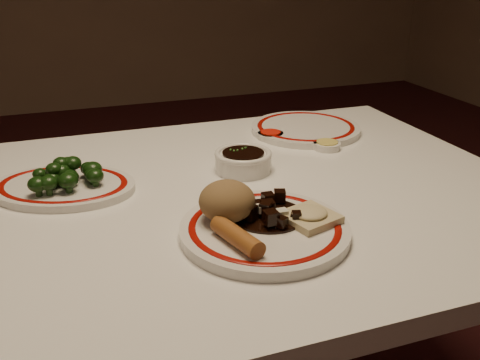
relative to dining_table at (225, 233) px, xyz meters
name	(u,v)px	position (x,y,z in m)	size (l,w,h in m)	color
dining_table	(225,233)	(0.00, 0.00, 0.00)	(1.20, 0.90, 0.75)	white
main_plate	(265,230)	(0.01, -0.19, 0.10)	(0.37, 0.37, 0.02)	silver
rice_mound	(227,201)	(-0.04, -0.15, 0.14)	(0.09, 0.09, 0.07)	olive
spring_roll	(237,237)	(-0.05, -0.23, 0.12)	(0.03, 0.03, 0.11)	#9A5B26
fried_wonton	(310,216)	(0.08, -0.20, 0.12)	(0.10, 0.10, 0.02)	#C5B88B
stirfry_heap	(267,211)	(0.02, -0.16, 0.12)	(0.13, 0.13, 0.03)	black
broccoli_plate	(64,186)	(-0.29, 0.11, 0.10)	(0.34, 0.32, 0.02)	silver
broccoli_pile	(66,174)	(-0.28, 0.10, 0.13)	(0.14, 0.10, 0.05)	#23471C
soy_bowl	(243,162)	(0.07, 0.09, 0.11)	(0.12, 0.12, 0.04)	silver
sweet_sour_dish	(271,135)	(0.20, 0.26, 0.10)	(0.06, 0.06, 0.02)	silver
mustard_dish	(327,145)	(0.30, 0.15, 0.10)	(0.06, 0.06, 0.02)	silver
far_plate	(305,128)	(0.31, 0.28, 0.10)	(0.35, 0.35, 0.02)	silver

